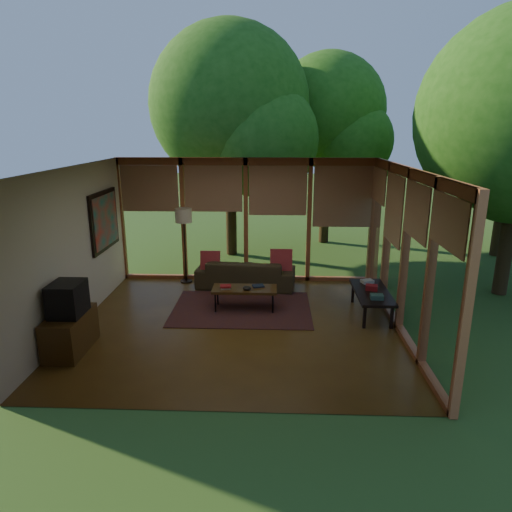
{
  "coord_description": "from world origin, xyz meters",
  "views": [
    {
      "loc": [
        0.61,
        -7.27,
        3.3
      ],
      "look_at": [
        0.29,
        0.7,
        1.06
      ],
      "focal_mm": 32.0,
      "sensor_mm": 36.0,
      "label": 1
    }
  ],
  "objects_px": {
    "coffee_table": "(245,290)",
    "sofa": "(246,273)",
    "media_cabinet": "(70,333)",
    "television": "(67,299)",
    "side_console": "(372,293)",
    "floor_lamp": "(184,220)"
  },
  "relations": [
    {
      "from": "television",
      "to": "floor_lamp",
      "type": "bearing_deg",
      "value": 71.12
    },
    {
      "from": "television",
      "to": "media_cabinet",
      "type": "bearing_deg",
      "value": 180.0
    },
    {
      "from": "media_cabinet",
      "to": "television",
      "type": "height_order",
      "value": "television"
    },
    {
      "from": "media_cabinet",
      "to": "television",
      "type": "distance_m",
      "value": 0.55
    },
    {
      "from": "television",
      "to": "coffee_table",
      "type": "xyz_separation_m",
      "value": [
        2.53,
        1.76,
        -0.46
      ]
    },
    {
      "from": "television",
      "to": "side_console",
      "type": "xyz_separation_m",
      "value": [
        4.85,
        1.61,
        -0.44
      ]
    },
    {
      "from": "media_cabinet",
      "to": "television",
      "type": "relative_size",
      "value": 1.82
    },
    {
      "from": "sofa",
      "to": "media_cabinet",
      "type": "relative_size",
      "value": 2.06
    },
    {
      "from": "media_cabinet",
      "to": "coffee_table",
      "type": "height_order",
      "value": "media_cabinet"
    },
    {
      "from": "media_cabinet",
      "to": "coffee_table",
      "type": "relative_size",
      "value": 0.83
    },
    {
      "from": "coffee_table",
      "to": "side_console",
      "type": "bearing_deg",
      "value": -3.8
    },
    {
      "from": "sofa",
      "to": "floor_lamp",
      "type": "distance_m",
      "value": 1.76
    },
    {
      "from": "media_cabinet",
      "to": "television",
      "type": "bearing_deg",
      "value": 0.0
    },
    {
      "from": "coffee_table",
      "to": "television",
      "type": "bearing_deg",
      "value": -145.09
    },
    {
      "from": "sofa",
      "to": "floor_lamp",
      "type": "height_order",
      "value": "floor_lamp"
    },
    {
      "from": "media_cabinet",
      "to": "floor_lamp",
      "type": "distance_m",
      "value": 3.66
    },
    {
      "from": "sofa",
      "to": "coffee_table",
      "type": "relative_size",
      "value": 1.72
    },
    {
      "from": "coffee_table",
      "to": "sofa",
      "type": "bearing_deg",
      "value": 92.45
    },
    {
      "from": "side_console",
      "to": "media_cabinet",
      "type": "bearing_deg",
      "value": -161.72
    },
    {
      "from": "media_cabinet",
      "to": "sofa",
      "type": "bearing_deg",
      "value": 50.55
    },
    {
      "from": "media_cabinet",
      "to": "coffee_table",
      "type": "bearing_deg",
      "value": 34.7
    },
    {
      "from": "media_cabinet",
      "to": "coffee_table",
      "type": "xyz_separation_m",
      "value": [
        2.55,
        1.76,
        0.09
      ]
    }
  ]
}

